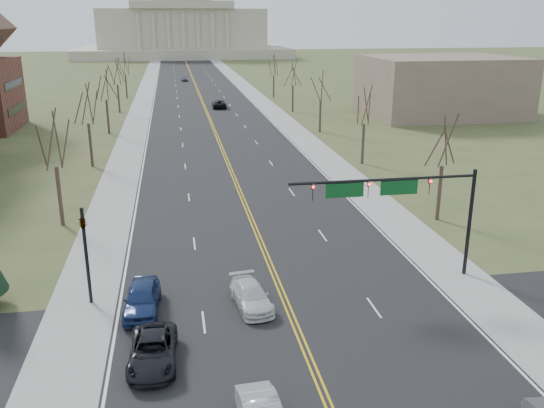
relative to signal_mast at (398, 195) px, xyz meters
name	(u,v)px	position (x,y,z in m)	size (l,w,h in m)	color
road	(200,95)	(-7.45, 96.50, -5.76)	(20.00, 380.00, 0.01)	black
cross_road	(307,353)	(-7.45, -7.50, -5.76)	(120.00, 14.00, 0.01)	black
sidewalk_left	(144,97)	(-19.45, 96.50, -5.75)	(4.00, 380.00, 0.03)	gray
sidewalk_right	(254,94)	(4.55, 96.50, -5.75)	(4.00, 380.00, 0.03)	gray
center_line	(200,95)	(-7.45, 96.50, -5.75)	(0.42, 380.00, 0.01)	gold
edge_line_left	(155,96)	(-17.25, 96.50, -5.75)	(0.15, 380.00, 0.01)	silver
edge_line_right	(244,94)	(2.35, 96.50, -5.75)	(0.15, 380.00, 0.01)	silver
capitol	(182,23)	(-7.45, 236.41, 8.44)	(90.00, 60.00, 50.00)	#B9B19A
signal_mast	(398,195)	(0.00, 0.00, 0.00)	(12.12, 0.44, 7.20)	black
signal_left	(85,245)	(-18.95, 0.00, -2.05)	(0.32, 0.36, 6.00)	black
tree_r_0	(444,144)	(8.05, 10.50, 0.79)	(3.74, 3.74, 8.50)	#3D2D24
tree_l_0	(53,142)	(-22.95, 14.50, 1.18)	(3.96, 3.96, 9.00)	#3D2D24
tree_r_1	(365,108)	(8.05, 30.50, 0.79)	(3.74, 3.74, 8.50)	#3D2D24
tree_l_1	(87,106)	(-22.95, 34.50, 1.18)	(3.96, 3.96, 9.00)	#3D2D24
tree_r_2	(321,88)	(8.05, 50.50, 0.79)	(3.74, 3.74, 8.50)	#3D2D24
tree_l_2	(105,86)	(-22.95, 54.50, 1.18)	(3.96, 3.96, 9.00)	#3D2D24
tree_r_3	(293,75)	(8.05, 70.50, 0.79)	(3.74, 3.74, 8.50)	#3D2D24
tree_l_3	(117,73)	(-22.95, 74.50, 1.18)	(3.96, 3.96, 9.00)	#3D2D24
tree_r_4	(274,66)	(8.05, 90.50, 0.79)	(3.74, 3.74, 8.50)	#3D2D24
tree_l_4	(125,65)	(-22.95, 94.50, 1.18)	(3.96, 3.96, 9.00)	#3D2D24
bldg_right_mass	(440,86)	(32.55, 62.50, -0.76)	(25.00, 20.00, 10.00)	brown
car_sb_outer_lead	(153,351)	(-15.11, -7.13, -5.06)	(2.29, 4.96, 1.38)	black
car_sb_inner_second	(251,296)	(-9.55, -2.09, -5.08)	(1.86, 4.58, 1.33)	silver
car_sb_outer_second	(142,298)	(-15.85, -1.63, -4.92)	(1.95, 4.84, 1.65)	navy
car_far_nb	(219,104)	(-4.77, 77.35, -4.98)	(2.54, 5.51, 1.53)	black
car_far_sb	(184,79)	(-9.93, 127.78, -5.07)	(1.59, 3.96, 1.35)	#55575E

